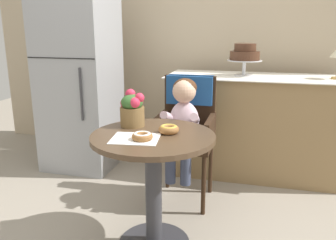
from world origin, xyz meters
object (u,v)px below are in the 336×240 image
at_px(wicker_chair, 187,118).
at_px(donut_mid, 169,129).
at_px(cafe_table, 153,169).
at_px(tiered_cake_stand, 245,55).
at_px(refrigerator, 80,78).
at_px(flower_vase, 132,108).
at_px(donut_front, 142,136).
at_px(seated_child, 183,118).

bearing_deg(wicker_chair, donut_mid, -89.48).
bearing_deg(cafe_table, wicker_chair, 85.55).
bearing_deg(wicker_chair, tiered_cake_stand, 55.28).
height_order(donut_mid, refrigerator, refrigerator).
relative_size(wicker_chair, refrigerator, 0.56).
xyz_separation_m(flower_vase, tiered_cake_stand, (0.61, 1.16, 0.25)).
bearing_deg(donut_front, donut_mid, 56.80).
relative_size(wicker_chair, flower_vase, 4.16).
relative_size(donut_mid, tiered_cake_stand, 0.40).
relative_size(cafe_table, seated_child, 0.99).
relative_size(donut_front, tiered_cake_stand, 0.38).
bearing_deg(refrigerator, seated_child, -25.98).
bearing_deg(seated_child, refrigerator, 154.02).
bearing_deg(wicker_chair, cafe_table, -96.09).
height_order(wicker_chair, flower_vase, wicker_chair).
distance_m(seated_child, flower_vase, 0.51).
relative_size(donut_front, donut_mid, 0.97).
relative_size(wicker_chair, tiered_cake_stand, 3.18).
bearing_deg(donut_mid, wicker_chair, 92.16).
bearing_deg(flower_vase, wicker_chair, 68.32).
distance_m(donut_mid, flower_vase, 0.28).
bearing_deg(tiered_cake_stand, seated_child, -117.21).
height_order(wicker_chair, donut_front, wicker_chair).
xyz_separation_m(wicker_chair, tiered_cake_stand, (0.38, 0.58, 0.44)).
height_order(donut_mid, tiered_cake_stand, tiered_cake_stand).
bearing_deg(cafe_table, donut_mid, 30.78).
height_order(cafe_table, donut_mid, donut_mid).
bearing_deg(donut_mid, tiered_cake_stand, 74.18).
bearing_deg(tiered_cake_stand, donut_mid, -105.82).
bearing_deg(seated_child, wicker_chair, 90.00).
distance_m(cafe_table, flower_vase, 0.39).
xyz_separation_m(tiered_cake_stand, refrigerator, (-1.49, -0.20, -0.23)).
height_order(cafe_table, donut_front, donut_front).
xyz_separation_m(cafe_table, flower_vase, (-0.17, 0.14, 0.32)).
distance_m(donut_mid, tiered_cake_stand, 1.34).
relative_size(wicker_chair, donut_front, 8.26).
xyz_separation_m(donut_mid, flower_vase, (-0.26, 0.09, 0.09)).
relative_size(cafe_table, donut_mid, 6.02).
xyz_separation_m(wicker_chair, refrigerator, (-1.11, 0.38, 0.21)).
relative_size(seated_child, tiered_cake_stand, 2.42).
xyz_separation_m(wicker_chair, donut_mid, (0.03, -0.67, 0.10)).
xyz_separation_m(seated_child, flower_vase, (-0.23, -0.42, 0.15)).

